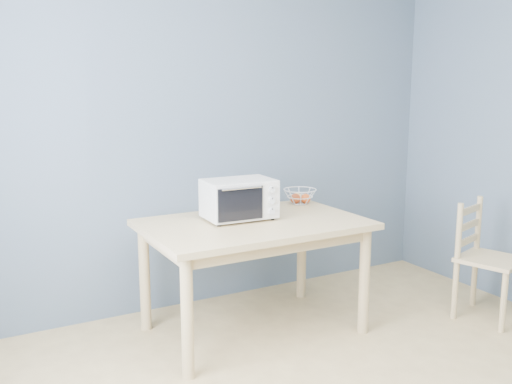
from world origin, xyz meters
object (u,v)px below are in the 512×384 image
dining_table (254,237)px  dining_chair (485,261)px  toaster_oven (237,199)px  fruit_basket (299,196)px

dining_table → dining_chair: 1.64m
toaster_oven → fruit_basket: bearing=21.0°
fruit_basket → dining_chair: size_ratio=0.36×
dining_chair → fruit_basket: bearing=119.7°
dining_table → fruit_basket: bearing=29.1°
dining_table → fruit_basket: fruit_basket is taller
toaster_oven → fruit_basket: 0.66m
dining_table → fruit_basket: 0.65m
toaster_oven → fruit_basket: (0.63, 0.21, -0.08)m
fruit_basket → dining_chair: fruit_basket is taller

